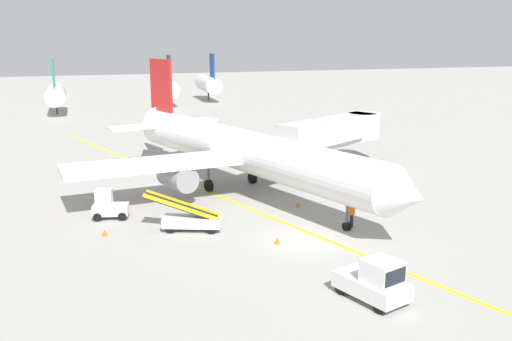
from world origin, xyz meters
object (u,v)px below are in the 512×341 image
at_px(jet_bridge, 338,131).
at_px(ground_crew_marshaller, 352,214).
at_px(airliner, 241,150).
at_px(belt_loader_forward_hold, 190,219).
at_px(baggage_tug_near_wing, 108,206).
at_px(safety_cone_nose_right, 105,232).
at_px(pushback_tug, 375,281).
at_px(safety_cone_wingtip_left, 277,240).
at_px(safety_cone_nose_left, 298,204).

relative_size(jet_bridge, ground_crew_marshaller, 7.36).
bearing_deg(airliner, jet_bridge, 25.93).
bearing_deg(belt_loader_forward_hold, ground_crew_marshaller, -13.58).
relative_size(baggage_tug_near_wing, safety_cone_nose_right, 5.94).
bearing_deg(pushback_tug, ground_crew_marshaller, 69.49).
bearing_deg(safety_cone_wingtip_left, safety_cone_nose_right, 155.38).
xyz_separation_m(jet_bridge, safety_cone_wingtip_left, (-12.22, -17.74, -3.32)).
height_order(belt_loader_forward_hold, safety_cone_nose_left, belt_loader_forward_hold).
relative_size(ground_crew_marshaller, safety_cone_nose_right, 3.86).
xyz_separation_m(pushback_tug, baggage_tug_near_wing, (-11.48, 16.89, -0.07)).
height_order(pushback_tug, ground_crew_marshaller, pushback_tug).
bearing_deg(safety_cone_nose_left, pushback_tug, -97.60).
distance_m(jet_bridge, ground_crew_marshaller, 17.63).
xyz_separation_m(safety_cone_nose_left, safety_cone_nose_right, (-14.03, -2.27, 0.00)).
bearing_deg(belt_loader_forward_hold, pushback_tug, -63.00).
bearing_deg(jet_bridge, pushback_tug, -111.27).
height_order(jet_bridge, safety_cone_nose_right, jet_bridge).
bearing_deg(baggage_tug_near_wing, belt_loader_forward_hold, -39.61).
xyz_separation_m(jet_bridge, safety_cone_nose_right, (-22.25, -13.14, -3.32)).
distance_m(airliner, pushback_tug, 21.26).
relative_size(airliner, safety_cone_nose_left, 77.93).
bearing_deg(belt_loader_forward_hold, airliner, 55.18).
xyz_separation_m(pushback_tug, safety_cone_nose_right, (-11.95, 13.33, -0.77)).
xyz_separation_m(belt_loader_forward_hold, safety_cone_nose_right, (-5.43, 0.55, -0.56)).
distance_m(baggage_tug_near_wing, belt_loader_forward_hold, 6.45).
bearing_deg(safety_cone_wingtip_left, baggage_tug_near_wing, 139.54).
height_order(jet_bridge, belt_loader_forward_hold, jet_bridge).
xyz_separation_m(safety_cone_nose_left, safety_cone_wingtip_left, (-3.99, -6.87, 0.00)).
height_order(baggage_tug_near_wing, safety_cone_nose_left, baggage_tug_near_wing).
height_order(pushback_tug, safety_cone_nose_right, pushback_tug).
xyz_separation_m(pushback_tug, belt_loader_forward_hold, (-6.51, 12.78, -0.22)).
height_order(airliner, safety_cone_nose_right, airliner).
height_order(safety_cone_nose_left, safety_cone_wingtip_left, same).
height_order(safety_cone_nose_left, safety_cone_nose_right, same).
bearing_deg(ground_crew_marshaller, baggage_tug_near_wing, 156.66).
relative_size(pushback_tug, belt_loader_forward_hold, 0.78).
relative_size(jet_bridge, safety_cone_nose_left, 28.42).
bearing_deg(airliner, safety_cone_nose_right, -145.28).
xyz_separation_m(baggage_tug_near_wing, safety_cone_nose_right, (-0.47, -3.56, -0.71)).
bearing_deg(baggage_tug_near_wing, ground_crew_marshaller, -23.34).
bearing_deg(safety_cone_wingtip_left, jet_bridge, 55.44).
xyz_separation_m(baggage_tug_near_wing, ground_crew_marshaller, (15.32, -6.61, -0.02)).
xyz_separation_m(belt_loader_forward_hold, ground_crew_marshaller, (10.36, -2.50, 0.13)).
distance_m(airliner, safety_cone_wingtip_left, 12.84).
xyz_separation_m(belt_loader_forward_hold, safety_cone_nose_left, (8.59, 2.82, -0.56)).
relative_size(jet_bridge, belt_loader_forward_hold, 2.44).
bearing_deg(pushback_tug, safety_cone_nose_left, 82.40).
distance_m(ground_crew_marshaller, safety_cone_nose_left, 5.65).
bearing_deg(jet_bridge, airliner, -154.07).
distance_m(airliner, jet_bridge, 12.26).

